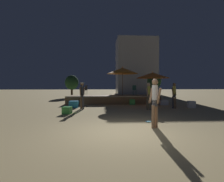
% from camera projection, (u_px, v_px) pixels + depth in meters
% --- Properties ---
extents(ground_plane, '(120.00, 120.00, 0.00)m').
position_uv_depth(ground_plane, '(122.00, 132.00, 5.99)').
color(ground_plane, tan).
extents(wooden_deck, '(8.07, 3.20, 0.71)m').
position_uv_depth(wooden_deck, '(113.00, 99.00, 16.12)').
color(wooden_deck, olive).
rests_on(wooden_deck, ground).
extents(patio_umbrella_0, '(2.61, 2.61, 3.19)m').
position_uv_depth(patio_umbrella_0, '(122.00, 71.00, 14.73)').
color(patio_umbrella_0, brown).
rests_on(patio_umbrella_0, ground).
extents(patio_umbrella_1, '(2.80, 2.80, 2.76)m').
position_uv_depth(patio_umbrella_1, '(153.00, 75.00, 14.60)').
color(patio_umbrella_1, brown).
rests_on(patio_umbrella_1, ground).
extents(cube_seat_0, '(0.49, 0.49, 0.44)m').
position_uv_depth(cube_seat_0, '(132.00, 102.00, 14.56)').
color(cube_seat_0, '#4CC651').
rests_on(cube_seat_0, ground).
extents(cube_seat_1, '(0.65, 0.65, 0.40)m').
position_uv_depth(cube_seat_1, '(163.00, 102.00, 14.30)').
color(cube_seat_1, white).
rests_on(cube_seat_1, ground).
extents(cube_seat_2, '(0.60, 0.60, 0.48)m').
position_uv_depth(cube_seat_2, '(191.00, 104.00, 12.53)').
color(cube_seat_2, white).
rests_on(cube_seat_2, ground).
extents(cube_seat_3, '(0.64, 0.64, 0.47)m').
position_uv_depth(cube_seat_3, '(74.00, 104.00, 12.74)').
color(cube_seat_3, '#2D9EDB').
rests_on(cube_seat_3, ground).
extents(cube_seat_4, '(0.54, 0.54, 0.40)m').
position_uv_depth(cube_seat_4, '(67.00, 110.00, 9.90)').
color(cube_seat_4, '#4CC651').
rests_on(cube_seat_4, ground).
extents(person_0, '(0.36, 0.48, 1.81)m').
position_uv_depth(person_0, '(82.00, 94.00, 11.85)').
color(person_0, brown).
rests_on(person_0, ground).
extents(person_1, '(0.48, 0.37, 1.78)m').
position_uv_depth(person_1, '(174.00, 94.00, 12.16)').
color(person_1, brown).
rests_on(person_1, ground).
extents(person_2, '(0.43, 0.44, 1.77)m').
position_uv_depth(person_2, '(149.00, 95.00, 11.43)').
color(person_2, '#72664C').
rests_on(person_2, ground).
extents(person_3, '(0.41, 0.50, 1.86)m').
position_uv_depth(person_3, '(155.00, 100.00, 6.64)').
color(person_3, '#997051').
rests_on(person_3, ground).
extents(bistro_chair_0, '(0.47, 0.47, 0.90)m').
position_uv_depth(bistro_chair_0, '(85.00, 89.00, 15.92)').
color(bistro_chair_0, '#2D3338').
rests_on(bistro_chair_0, wooden_deck).
extents(bistro_chair_1, '(0.40, 0.40, 0.90)m').
position_uv_depth(bistro_chair_1, '(134.00, 89.00, 16.69)').
color(bistro_chair_1, '#1E4C47').
rests_on(bistro_chair_1, wooden_deck).
extents(frisbee_disc, '(0.26, 0.26, 0.03)m').
position_uv_depth(frisbee_disc, '(148.00, 121.00, 7.72)').
color(frisbee_disc, '#33B2D8').
rests_on(frisbee_disc, ground).
extents(background_tree_0, '(1.79, 1.79, 2.97)m').
position_uv_depth(background_tree_0, '(72.00, 83.00, 23.57)').
color(background_tree_0, '#3D2B1C').
rests_on(background_tree_0, ground).
extents(background_tree_1, '(1.95, 1.95, 3.27)m').
position_uv_depth(background_tree_1, '(154.00, 81.00, 24.63)').
color(background_tree_1, '#3D2B1C').
rests_on(background_tree_1, ground).
extents(distant_building, '(7.24, 4.93, 10.23)m').
position_uv_depth(distant_building, '(136.00, 67.00, 32.82)').
color(distant_building, gray).
rests_on(distant_building, ground).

